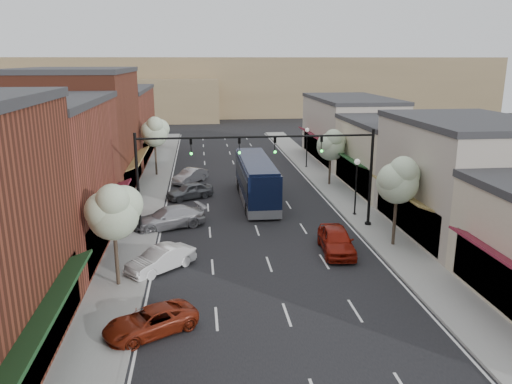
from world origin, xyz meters
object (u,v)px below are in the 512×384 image
object	(u,v)px
tree_right_near	(399,179)
parked_car_a	(150,321)
lamp_post_near	(356,178)
parked_car_e	(190,176)
lamp_post_far	(307,141)
signal_mast_right	(338,164)
parked_car_d	(190,191)
tree_left_far	(155,131)
parked_car_c	(169,218)
signal_mast_left	(173,168)
tree_left_near	(114,210)
tree_right_far	(331,144)
coach_bus	(256,179)
red_hatchback	(336,240)
parked_car_b	(161,259)

from	to	relation	value
tree_right_near	parked_car_a	distance (m)	17.47
lamp_post_near	parked_car_a	size ratio (longest dim) A/B	1.08
lamp_post_near	parked_car_e	xyz separation A→B (m)	(-12.61, 12.14, -2.32)
lamp_post_far	tree_right_near	bearing A→B (deg)	-88.70
signal_mast_right	parked_car_d	world-z (taller)	signal_mast_right
lamp_post_near	tree_left_far	bearing A→B (deg)	136.11
parked_car_d	lamp_post_far	bearing A→B (deg)	103.74
parked_car_a	parked_car_c	distance (m)	14.25
signal_mast_right	lamp_post_near	size ratio (longest dim) A/B	1.85
signal_mast_left	tree_left_near	bearing A→B (deg)	-108.10
tree_right_far	parked_car_e	world-z (taller)	tree_right_far
tree_right_far	coach_bus	world-z (taller)	tree_right_far
signal_mast_right	parked_car_d	distance (m)	14.25
tree_right_near	lamp_post_far	distance (m)	24.11
signal_mast_right	coach_bus	bearing A→B (deg)	122.36
tree_right_far	tree_left_far	bearing A→B (deg)	160.13
signal_mast_right	coach_bus	world-z (taller)	signal_mast_right
tree_right_far	parked_car_e	distance (m)	13.83
tree_left_far	coach_bus	distance (m)	14.01
tree_left_near	parked_car_a	world-z (taller)	tree_left_near
tree_left_far	parked_car_e	bearing A→B (deg)	-43.87
tree_left_near	coach_bus	world-z (taller)	tree_left_near
signal_mast_left	lamp_post_far	size ratio (longest dim) A/B	1.85
coach_bus	red_hatchback	world-z (taller)	coach_bus
lamp_post_far	parked_car_b	size ratio (longest dim) A/B	1.08
red_hatchback	signal_mast_right	bearing A→B (deg)	79.79
tree_right_far	parked_car_b	distance (m)	23.45
lamp_post_far	tree_left_near	bearing A→B (deg)	-119.78
parked_car_d	parked_car_e	bearing A→B (deg)	152.48
lamp_post_far	parked_car_b	distance (m)	29.76
tree_right_near	parked_car_d	world-z (taller)	tree_right_near
tree_left_near	parked_car_a	bearing A→B (deg)	-67.11
parked_car_d	parked_car_c	bearing A→B (deg)	-37.75
signal_mast_left	parked_car_b	world-z (taller)	signal_mast_left
parked_car_d	coach_bus	bearing A→B (deg)	49.41
signal_mast_left	parked_car_a	world-z (taller)	signal_mast_left
parked_car_e	parked_car_c	bearing A→B (deg)	-60.28
lamp_post_near	parked_car_a	xyz separation A→B (m)	(-14.00, -15.42, -2.43)
tree_right_far	parked_car_d	world-z (taller)	tree_right_far
parked_car_c	parked_car_b	bearing A→B (deg)	-21.38
lamp_post_near	lamp_post_far	size ratio (longest dim) A/B	1.00
tree_right_near	tree_left_near	xyz separation A→B (m)	(-16.60, -4.00, -0.23)
lamp_post_near	parked_car_e	bearing A→B (deg)	136.10
parked_car_c	parked_car_e	distance (m)	13.37
lamp_post_near	coach_bus	size ratio (longest dim) A/B	0.38
lamp_post_far	parked_car_a	bearing A→B (deg)	-113.04
tree_left_near	tree_left_far	size ratio (longest dim) A/B	0.93
parked_car_a	tree_right_near	bearing A→B (deg)	92.09
lamp_post_far	coach_bus	distance (m)	14.28
signal_mast_right	parked_car_e	distance (m)	18.40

